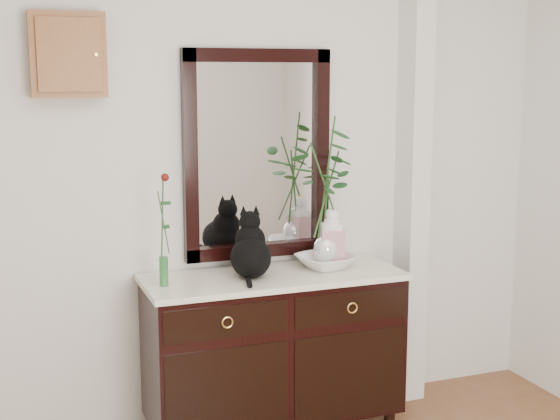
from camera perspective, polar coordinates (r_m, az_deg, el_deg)
name	(u,v)px	position (r m, az deg, el deg)	size (l,w,h in m)	color
wall_back	(239,172)	(4.11, -3.03, 2.77)	(3.60, 0.04, 2.70)	silver
pilaster	(413,166)	(4.44, 9.70, 3.18)	(0.12, 0.20, 2.70)	silver
sideboard	(273,344)	(4.11, -0.50, -9.79)	(1.33, 0.52, 0.82)	black
wall_mirror	(257,155)	(4.11, -1.66, 4.05)	(0.80, 0.06, 1.10)	black
key_cabinet	(68,55)	(3.86, -15.26, 10.91)	(0.35, 0.10, 0.40)	brown
cat	(251,244)	(3.91, -2.16, -2.53)	(0.24, 0.29, 0.34)	black
lotus_bowl	(326,262)	(4.12, 3.37, -3.78)	(0.29, 0.29, 0.07)	silver
vase_branches	(326,190)	(4.04, 3.42, 1.44)	(0.38, 0.38, 0.79)	silver
bud_vase_rose	(163,229)	(3.76, -8.58, -1.40)	(0.07, 0.07, 0.56)	#2D6E32
ginger_jar	(332,237)	(4.12, 3.83, -1.97)	(0.12, 0.12, 0.33)	white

